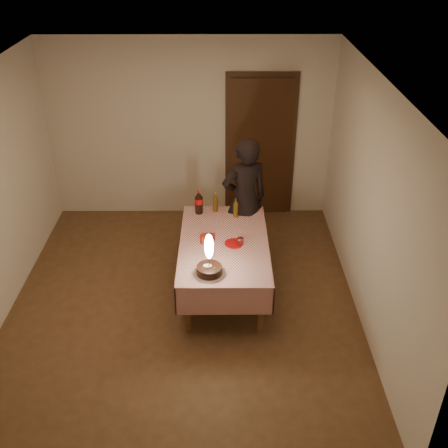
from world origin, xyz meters
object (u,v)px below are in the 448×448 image
(amber_bottle_right, at_px, (236,208))
(red_plate, at_px, (234,243))
(birthday_cake, at_px, (209,264))
(photographer, at_px, (244,199))
(amber_bottle_left, at_px, (215,203))
(red_cup, at_px, (204,239))
(clear_cup, at_px, (241,241))
(cola_bottle, at_px, (199,202))
(dining_table, at_px, (224,249))

(amber_bottle_right, bearing_deg, red_plate, -93.10)
(birthday_cake, height_order, amber_bottle_right, birthday_cake)
(amber_bottle_right, height_order, photographer, photographer)
(amber_bottle_left, bearing_deg, red_cup, -99.62)
(birthday_cake, relative_size, amber_bottle_left, 1.89)
(birthday_cake, xyz_separation_m, clear_cup, (0.35, 0.55, -0.08))
(clear_cup, bearing_deg, red_cup, 174.63)
(red_cup, height_order, photographer, photographer)
(clear_cup, xyz_separation_m, cola_bottle, (-0.50, 0.74, 0.11))
(clear_cup, bearing_deg, cola_bottle, 123.94)
(dining_table, relative_size, red_cup, 17.20)
(red_cup, bearing_deg, amber_bottle_right, 57.73)
(red_plate, height_order, clear_cup, clear_cup)
(dining_table, height_order, red_plate, red_plate)
(amber_bottle_left, bearing_deg, dining_table, -81.85)
(birthday_cake, distance_m, amber_bottle_left, 1.35)
(red_plate, bearing_deg, cola_bottle, 120.59)
(clear_cup, xyz_separation_m, amber_bottle_left, (-0.29, 0.79, 0.07))
(birthday_cake, xyz_separation_m, cola_bottle, (-0.15, 1.30, 0.03))
(birthday_cake, height_order, red_cup, birthday_cake)
(cola_bottle, xyz_separation_m, photographer, (0.57, 0.07, -0.00))
(birthday_cake, relative_size, red_cup, 4.83)
(red_cup, bearing_deg, dining_table, 3.85)
(birthday_cake, bearing_deg, red_plate, 64.55)
(clear_cup, distance_m, amber_bottle_left, 0.85)
(red_cup, height_order, amber_bottle_left, amber_bottle_left)
(dining_table, relative_size, birthday_cake, 3.56)
(dining_table, xyz_separation_m, red_cup, (-0.23, -0.02, 0.14))
(dining_table, xyz_separation_m, clear_cup, (0.19, -0.06, 0.14))
(clear_cup, bearing_deg, red_plate, 164.70)
(dining_table, height_order, amber_bottle_right, amber_bottle_right)
(red_plate, height_order, photographer, photographer)
(red_plate, xyz_separation_m, amber_bottle_right, (0.03, 0.63, 0.11))
(clear_cup, height_order, amber_bottle_right, amber_bottle_right)
(red_cup, bearing_deg, birthday_cake, -82.60)
(cola_bottle, bearing_deg, red_cup, -83.72)
(clear_cup, relative_size, photographer, 0.05)
(red_plate, distance_m, amber_bottle_left, 0.81)
(red_plate, distance_m, photographer, 0.82)
(dining_table, xyz_separation_m, birthday_cake, (-0.16, -0.61, 0.21))
(red_cup, xyz_separation_m, amber_bottle_left, (0.13, 0.75, 0.07))
(amber_bottle_left, bearing_deg, red_plate, -73.98)
(amber_bottle_left, relative_size, photographer, 0.15)
(cola_bottle, bearing_deg, clear_cup, -56.06)
(amber_bottle_left, bearing_deg, birthday_cake, -92.16)
(birthday_cake, relative_size, red_plate, 2.19)
(birthday_cake, bearing_deg, amber_bottle_right, 75.67)
(amber_bottle_left, bearing_deg, cola_bottle, -166.04)
(dining_table, distance_m, amber_bottle_right, 0.65)
(dining_table, relative_size, photographer, 1.04)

